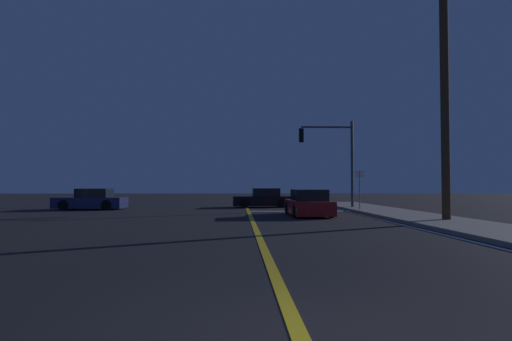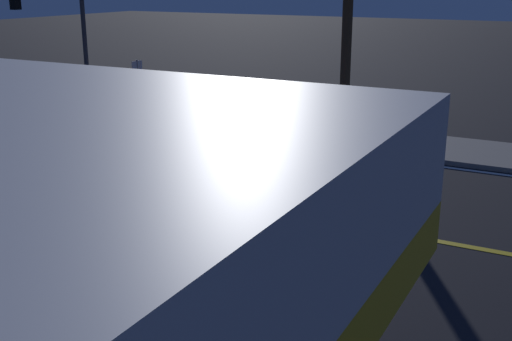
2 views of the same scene
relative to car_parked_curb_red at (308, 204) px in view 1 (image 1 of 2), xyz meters
name	(u,v)px [view 1 (image 1 of 2)]	position (x,y,z in m)	size (l,w,h in m)	color
sidewalk_right	(461,225)	(4.69, -6.29, -0.51)	(3.20, 41.97, 0.15)	gray
lane_line_center	(255,228)	(-2.96, -6.29, -0.58)	(0.20, 39.63, 0.01)	gold
lane_line_edge_right	(412,227)	(2.84, -6.29, -0.58)	(0.16, 39.63, 0.01)	white
stop_bar	(299,211)	(0.06, 3.87, -0.58)	(6.05, 0.50, 0.01)	white
car_parked_curb_red	(308,204)	(0.00, 0.00, 0.00)	(2.02, 4.67, 1.34)	maroon
car_side_waiting_navy	(91,200)	(-12.99, 6.41, 0.00)	(4.44, 2.14, 1.34)	navy
car_far_approaching_black	(263,199)	(-1.79, 8.95, 0.00)	(4.24, 1.92, 1.34)	black
traffic_signal_near_right	(333,151)	(2.63, 6.17, 3.24)	(3.57, 0.28, 5.76)	#38383D
utility_pole_right	(445,85)	(4.99, -4.51, 5.12)	(1.75, 0.35, 11.11)	#42301E
street_sign_corner	(360,184)	(3.59, 3.37, 1.07)	(0.56, 0.06, 2.46)	slate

